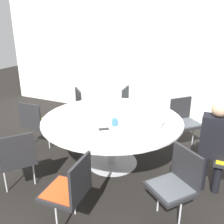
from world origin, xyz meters
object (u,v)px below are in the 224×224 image
chair_1 (184,119)px  chair_3 (85,106)px  chair_5 (17,157)px  cell_phone (104,129)px  laptop (160,123)px  coffee_cup (115,122)px  chair_6 (70,188)px  person_0 (215,139)px  chair_7 (176,181)px  chair_2 (131,105)px  chair_4 (36,121)px

chair_1 → chair_3: bearing=-43.1°
chair_5 → cell_phone: chair_5 is taller
laptop → coffee_cup: (-0.57, -0.24, -0.01)m
chair_6 → laptop: size_ratio=2.69×
chair_1 → laptop: laptop is taller
chair_1 → person_0: person_0 is taller
chair_7 → coffee_cup: chair_7 is taller
cell_phone → chair_5: bearing=-138.6°
chair_3 → cell_phone: 1.73m
chair_3 → chair_7: (2.16, -1.69, 0.00)m
chair_2 → chair_1: bearing=68.4°
coffee_cup → cell_phone: coffee_cup is taller
chair_4 → cell_phone: size_ratio=5.63×
chair_5 → laptop: (1.48, 1.16, 0.29)m
chair_2 → chair_3: bearing=-67.5°
chair_7 → coffee_cup: bearing=7.6°
chair_5 → cell_phone: bearing=-11.8°
chair_2 → chair_5: size_ratio=1.00×
chair_7 → person_0: person_0 is taller
coffee_cup → cell_phone: size_ratio=0.64×
chair_1 → person_0: bearing=70.7°
laptop → chair_7: bearing=25.4°
cell_phone → person_0: bearing=17.4°
laptop → coffee_cup: size_ratio=3.24×
chair_2 → person_0: (1.65, -1.33, 0.19)m
chair_2 → chair_6: same height
chair_4 → laptop: laptop is taller
chair_6 → coffee_cup: size_ratio=8.74×
chair_1 → chair_3: same height
chair_3 → person_0: bearing=24.5°
laptop → chair_4: bearing=-87.6°
chair_1 → person_0: 1.19m
chair_7 → chair_2: bearing=-20.1°
chair_2 → chair_4: same height
person_0 → cell_phone: person_0 is taller
chair_5 → coffee_cup: 1.33m
laptop → coffee_cup: bearing=-69.0°
chair_4 → person_0: (2.80, 0.16, 0.19)m
chair_5 → chair_4: bearing=67.5°
chair_1 → cell_phone: size_ratio=5.63×
chair_2 → laptop: (0.94, -1.33, 0.29)m
chair_6 → person_0: person_0 is taller
chair_1 → chair_4: same height
chair_1 → chair_2: bearing=-62.8°
chair_2 → coffee_cup: (0.37, -1.57, 0.29)m
chair_5 → person_0: size_ratio=0.71×
chair_5 → coffee_cup: bearing=-8.0°
chair_1 → chair_6: same height
chair_1 → person_0: size_ratio=0.71×
chair_2 → chair_7: size_ratio=1.00×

